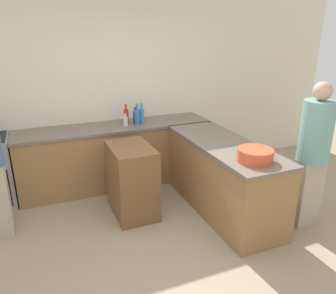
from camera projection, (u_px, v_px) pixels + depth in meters
name	position (u px, v px, depth m)	size (l,w,h in m)	color
ground_plane	(162.00, 254.00, 3.40)	(14.00, 14.00, 0.00)	tan
wall_back	(108.00, 91.00, 4.84)	(8.00, 0.06, 2.70)	silver
counter_back	(117.00, 155.00, 4.84)	(2.78, 0.66, 0.91)	olive
counter_peninsula	(222.00, 177.00, 4.12)	(0.69, 1.91, 0.91)	olive
island_table	(132.00, 180.00, 4.05)	(0.49, 0.74, 0.89)	brown
mixing_bowl	(255.00, 155.00, 3.39)	(0.37, 0.37, 0.13)	#DB512D
hot_sauce_bottle	(126.00, 116.00, 4.74)	(0.07, 0.07, 0.29)	red
dish_soap_bottle	(142.00, 115.00, 4.78)	(0.08, 0.08, 0.29)	#338CBF
vinegar_bottle_clear	(126.00, 121.00, 4.64)	(0.07, 0.07, 0.18)	silver
wine_bottle_dark	(135.00, 116.00, 4.82)	(0.06, 0.06, 0.23)	black
water_bottle_blue	(137.00, 116.00, 4.70)	(0.08, 0.08, 0.30)	#386BB7
person_at_peninsula	(313.00, 152.00, 3.65)	(0.34, 0.34, 1.69)	#ADA38E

